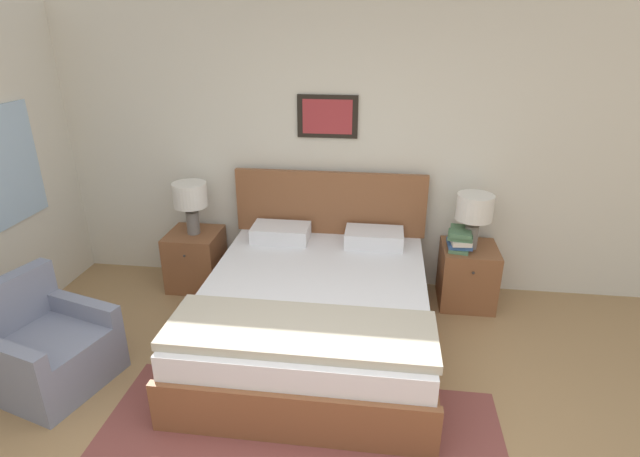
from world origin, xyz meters
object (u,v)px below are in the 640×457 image
object	(u,v)px
nightstand_by_door	(467,275)
table_lamp_by_door	(474,211)
nightstand_near_window	(196,259)
bed	(315,310)
table_lamp_near_window	(190,198)
armchair	(45,350)

from	to	relation	value
nightstand_by_door	table_lamp_by_door	distance (m)	0.63
nightstand_by_door	table_lamp_by_door	size ratio (longest dim) A/B	1.12
nightstand_near_window	bed	bearing A→B (deg)	-31.99
table_lamp_near_window	nightstand_near_window	bearing A→B (deg)	152.35
nightstand_by_door	table_lamp_by_door	bearing A→B (deg)	-147.48
bed	armchair	xyz separation A→B (m)	(-1.84, -0.71, -0.04)
table_lamp_by_door	nightstand_near_window	bearing A→B (deg)	179.86
nightstand_near_window	table_lamp_by_door	xyz separation A→B (m)	(2.56, -0.01, 0.63)
armchair	table_lamp_near_window	xyz separation A→B (m)	(0.57, 1.51, 0.64)
bed	nightstand_by_door	bearing A→B (deg)	31.99
nightstand_near_window	table_lamp_by_door	size ratio (longest dim) A/B	1.12
nightstand_near_window	table_lamp_near_window	bearing A→B (deg)	-27.65
armchair	table_lamp_near_window	world-z (taller)	table_lamp_near_window
armchair	nightstand_by_door	bearing A→B (deg)	131.70
nightstand_by_door	nightstand_near_window	bearing A→B (deg)	180.00
bed	nightstand_by_door	xyz separation A→B (m)	(1.29, 0.80, -0.02)
nightstand_near_window	nightstand_by_door	size ratio (longest dim) A/B	1.00
nightstand_near_window	nightstand_by_door	xyz separation A→B (m)	(2.57, 0.00, 0.00)
armchair	table_lamp_by_door	bearing A→B (deg)	131.68
bed	table_lamp_by_door	distance (m)	1.62
armchair	table_lamp_near_window	size ratio (longest dim) A/B	1.82
nightstand_near_window	table_lamp_near_window	world-z (taller)	table_lamp_near_window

